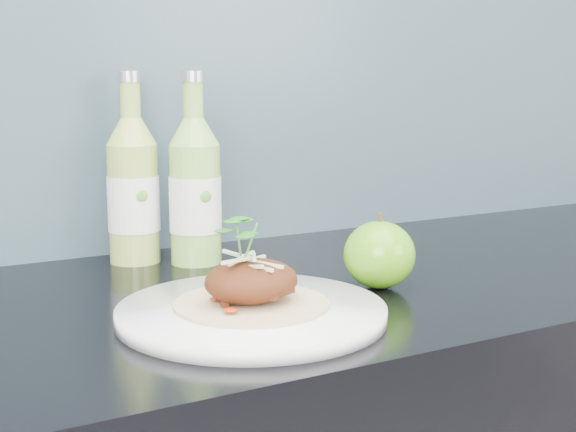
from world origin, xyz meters
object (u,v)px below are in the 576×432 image
at_px(cider_bottle_right, 195,191).
at_px(green_apple, 379,255).
at_px(dinner_plate, 252,313).
at_px(cider_bottle_left, 133,191).

bearing_deg(cider_bottle_right, green_apple, -56.21).
relative_size(dinner_plate, cider_bottle_right, 1.26).
bearing_deg(dinner_plate, cider_bottle_left, 93.07).
xyz_separation_m(cider_bottle_left, cider_bottle_right, (0.07, -0.05, 0.00)).
xyz_separation_m(green_apple, cider_bottle_left, (-0.22, 0.29, 0.06)).
relative_size(green_apple, cider_bottle_right, 0.35).
height_order(dinner_plate, green_apple, green_apple).
distance_m(cider_bottle_left, cider_bottle_right, 0.09).
bearing_deg(green_apple, dinner_plate, -168.42).
bearing_deg(green_apple, cider_bottle_left, 126.78).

